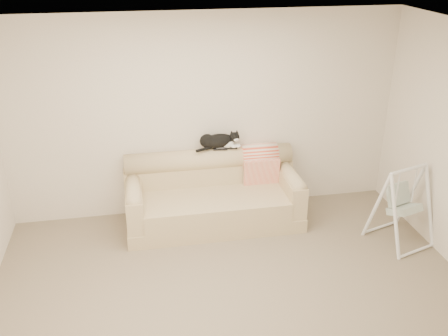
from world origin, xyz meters
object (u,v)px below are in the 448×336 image
Objects in this scene: sofa at (213,196)px; remote_a at (220,149)px; baby_swing at (402,205)px; tuxedo_cat at (218,141)px; remote_b at (230,148)px.

remote_a is at bearing 57.12° from sofa.
tuxedo_cat is at bearing 150.54° from baby_swing.
sofa is at bearing 157.32° from baby_swing.
sofa is 2.31m from baby_swing.
remote_b is at bearing 39.70° from sofa.
remote_b is 2.20m from baby_swing.
baby_swing reaches higher than remote_a.
tuxedo_cat is at bearing 126.51° from remote_a.
remote_b is (0.27, 0.23, 0.56)m from sofa.
sofa is 0.71m from tuxedo_cat.
remote_a is 0.14m from remote_b.
remote_a is (0.14, 0.22, 0.56)m from sofa.
remote_a is at bearing -53.49° from tuxedo_cat.
tuxedo_cat reaches higher than remote_b.
baby_swing is at bearing -29.46° from tuxedo_cat.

